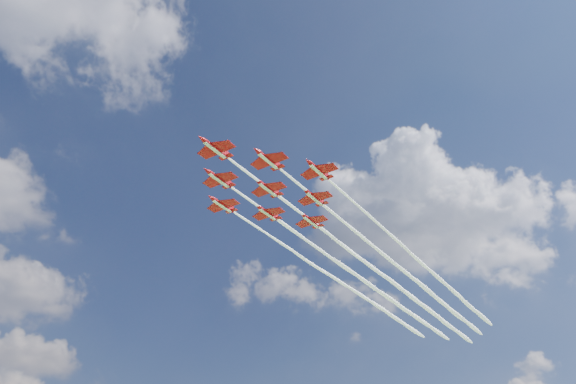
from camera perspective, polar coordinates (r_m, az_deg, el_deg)
name	(u,v)px	position (r m, az deg, el deg)	size (l,w,h in m)	color
jet_lead	(364,261)	(172.26, 7.75, -6.99)	(137.21, 54.61, 2.47)	#A8090F
jet_row2_port	(399,267)	(177.92, 11.22, -7.48)	(137.21, 54.61, 2.47)	#A8090F
jet_row2_starb	(359,277)	(183.13, 7.18, -8.55)	(137.21, 54.61, 2.47)	#A8090F
jet_row3_port	(432,272)	(184.19, 14.47, -7.92)	(137.21, 54.61, 2.47)	#A8090F
jet_row3_centre	(392,282)	(188.70, 10.47, -8.97)	(137.21, 54.61, 2.47)	#A8090F
jet_row3_starb	(353,291)	(194.14, 6.67, -9.93)	(137.21, 54.61, 2.47)	#A8090F
jet_row4_port	(423,287)	(194.86, 13.58, -9.34)	(137.21, 54.61, 2.47)	#A8090F
jet_row4_starb	(385,295)	(199.63, 9.81, -10.30)	(137.21, 54.61, 2.47)	#A8090F
jet_tail	(415,300)	(205.69, 12.77, -10.61)	(137.21, 54.61, 2.47)	#A8090F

